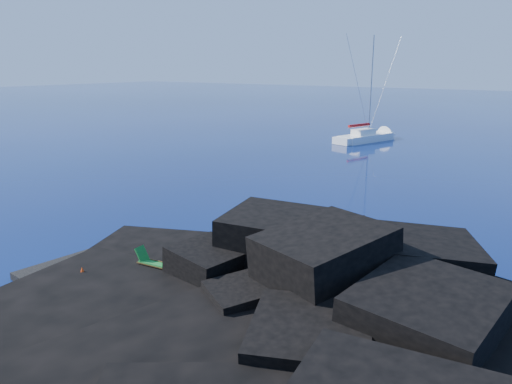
# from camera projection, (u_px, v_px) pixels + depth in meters

# --- Properties ---
(ground) EXTENTS (400.00, 400.00, 0.00)m
(ground) POSITION_uv_depth(u_px,v_px,m) (49.00, 266.00, 25.33)
(ground) COLOR #030C35
(ground) RESTS_ON ground
(headland) EXTENTS (24.00, 24.00, 3.60)m
(headland) POSITION_uv_depth(u_px,v_px,m) (302.00, 312.00, 20.59)
(headland) COLOR black
(headland) RESTS_ON ground
(beach) EXTENTS (9.08, 6.86, 0.70)m
(beach) POSITION_uv_depth(u_px,v_px,m) (117.00, 284.00, 23.26)
(beach) COLOR black
(beach) RESTS_ON ground
(surf_foam) EXTENTS (10.00, 8.00, 0.06)m
(surf_foam) POSITION_uv_depth(u_px,v_px,m) (189.00, 256.00, 26.57)
(surf_foam) COLOR white
(surf_foam) RESTS_ON ground
(sailboat) EXTENTS (6.32, 13.22, 13.62)m
(sailboat) POSITION_uv_depth(u_px,v_px,m) (365.00, 141.00, 66.01)
(sailboat) COLOR white
(sailboat) RESTS_ON ground
(deck_chair) EXTENTS (1.73, 0.88, 1.15)m
(deck_chair) POSITION_uv_depth(u_px,v_px,m) (154.00, 259.00, 23.78)
(deck_chair) COLOR #1A7529
(deck_chair) RESTS_ON beach
(towel) EXTENTS (2.24, 1.15, 0.06)m
(towel) POSITION_uv_depth(u_px,v_px,m) (141.00, 293.00, 21.45)
(towel) COLOR white
(towel) RESTS_ON beach
(sunbather) EXTENTS (1.72, 0.50, 0.23)m
(sunbather) POSITION_uv_depth(u_px,v_px,m) (141.00, 290.00, 21.42)
(sunbather) COLOR tan
(sunbather) RESTS_ON towel
(marker_cone) EXTENTS (0.41, 0.41, 0.52)m
(marker_cone) POSITION_uv_depth(u_px,v_px,m) (82.00, 272.00, 23.08)
(marker_cone) COLOR #FF400D
(marker_cone) RESTS_ON beach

